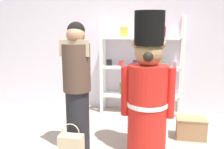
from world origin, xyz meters
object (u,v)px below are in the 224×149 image
Objects in this scene: merchandise_shelf at (142,64)px; teddy_bear_guard at (148,92)px; person_shopper at (77,85)px; shopping_bag at (71,148)px; display_crate at (191,128)px.

teddy_bear_guard is (0.17, -1.49, -0.11)m from merchandise_shelf.
shopping_bag is at bearing -88.60° from person_shopper.
merchandise_shelf is at bearing 69.75° from shopping_bag.
person_shopper reaches higher than display_crate.
person_shopper is 0.75m from shopping_bag.
merchandise_shelf is at bearing 128.83° from display_crate.
shopping_bag is at bearing -110.25° from merchandise_shelf.
teddy_bear_guard is 1.02m from display_crate.
teddy_bear_guard is 1.08× the size of person_shopper.
person_shopper is at bearing 91.40° from shopping_bag.
person_shopper is 1.75m from display_crate.
merchandise_shelf is 4.17× the size of display_crate.
merchandise_shelf is 2.13m from shopping_bag.
teddy_bear_guard is at bearing 24.37° from shopping_bag.
teddy_bear_guard is at bearing -140.01° from display_crate.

